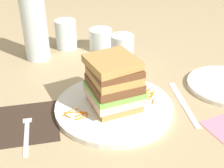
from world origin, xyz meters
The scene contains 25 objects.
ground_plane centered at (0.00, 0.00, 0.00)m, with size 3.00×3.00×0.00m, color tan.
main_plate centered at (0.01, 0.01, 0.01)m, with size 0.28×0.28×0.01m, color white.
sandwich centered at (0.01, 0.01, 0.07)m, with size 0.14×0.14×0.12m.
carrot_shred_0 centered at (-0.10, -0.02, 0.01)m, with size 0.00×0.00×0.02m, color orange.
carrot_shred_1 centered at (-0.08, 0.00, 0.01)m, with size 0.00×0.00×0.02m, color orange.
carrot_shred_2 centered at (-0.07, -0.01, 0.01)m, with size 0.00×0.00×0.03m, color orange.
carrot_shred_3 centered at (-0.10, -0.01, 0.01)m, with size 0.00×0.00×0.02m, color orange.
carrot_shred_4 centered at (-0.06, -0.02, 0.01)m, with size 0.00×0.00×0.03m, color orange.
carrot_shred_5 centered at (-0.07, -0.02, 0.02)m, with size 0.00×0.00×0.03m, color orange.
carrot_shred_6 centered at (-0.07, -0.04, 0.02)m, with size 0.00×0.00×0.03m, color orange.
carrot_shred_7 centered at (-0.10, -0.01, 0.01)m, with size 0.00×0.00×0.02m, color orange.
carrot_shred_8 centered at (0.11, 0.02, 0.01)m, with size 0.00×0.00×0.03m, color orange.
carrot_shred_9 centered at (0.12, 0.03, 0.02)m, with size 0.00×0.00×0.02m, color orange.
carrot_shred_10 centered at (0.11, 0.00, 0.01)m, with size 0.00×0.00×0.02m, color orange.
carrot_shred_11 centered at (0.11, 0.04, 0.02)m, with size 0.00×0.00×0.02m, color orange.
carrot_shred_12 centered at (0.11, 0.05, 0.02)m, with size 0.00×0.00×0.02m, color orange.
carrot_shred_13 centered at (0.10, 0.02, 0.01)m, with size 0.00×0.00×0.03m, color orange.
carrot_shred_14 centered at (0.09, 0.01, 0.01)m, with size 0.00×0.00×0.03m, color orange.
napkin_dark centered at (-0.19, -0.01, 0.00)m, with size 0.14×0.15×0.00m, color #38281E.
fork centered at (-0.19, -0.04, 0.00)m, with size 0.02×0.17×0.00m.
knife centered at (0.19, -0.01, 0.00)m, with size 0.02×0.20×0.00m.
juice_glass centered at (0.07, 0.22, 0.05)m, with size 0.07×0.07×0.10m.
water_bottle centered at (-0.18, 0.33, 0.12)m, with size 0.08×0.08×0.27m.
empty_tumbler_0 centered at (0.03, 0.36, 0.04)m, with size 0.08×0.08×0.07m, color silver.
empty_tumbler_1 centered at (-0.08, 0.39, 0.05)m, with size 0.07×0.07×0.10m, color silver.
Camera 1 is at (-0.10, -0.57, 0.43)m, focal length 47.84 mm.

